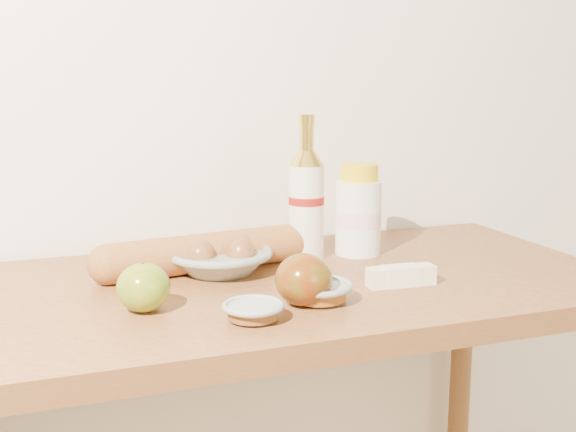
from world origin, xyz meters
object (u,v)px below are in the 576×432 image
object	(u,v)px
bourbon_bottle	(306,201)
egg_bowl	(220,258)
cream_bottle	(358,212)
table	(282,346)
baguette	(204,253)

from	to	relation	value
bourbon_bottle	egg_bowl	size ratio (longest dim) A/B	1.28
cream_bottle	egg_bowl	distance (m)	0.30
bourbon_bottle	cream_bottle	bearing A→B (deg)	5.71
table	bourbon_bottle	size ratio (longest dim) A/B	4.27
table	cream_bottle	distance (m)	0.32
bourbon_bottle	egg_bowl	bearing A→B (deg)	-162.23
bourbon_bottle	cream_bottle	xyz separation A→B (m)	(0.11, 0.00, -0.03)
baguette	table	bearing A→B (deg)	-48.63
table	bourbon_bottle	distance (m)	0.28
egg_bowl	cream_bottle	bearing A→B (deg)	7.79
egg_bowl	baguette	world-z (taller)	baguette
cream_bottle	baguette	size ratio (longest dim) A/B	0.42
bourbon_bottle	egg_bowl	distance (m)	0.21
table	baguette	distance (m)	0.22
cream_bottle	table	bearing A→B (deg)	-148.79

